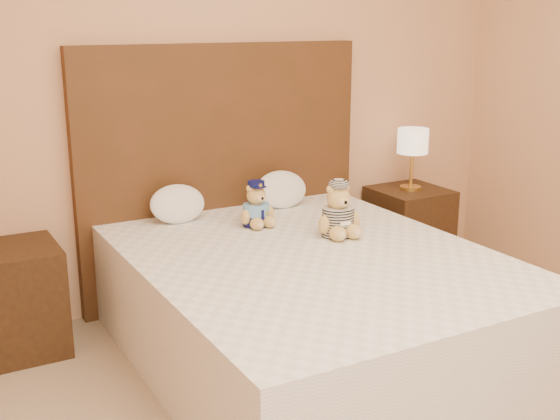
# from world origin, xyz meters

# --- Properties ---
(bed) EXTENTS (1.60, 2.00, 0.55)m
(bed) POSITION_xyz_m (0.00, 1.20, 0.28)
(bed) COLOR white
(bed) RESTS_ON ground
(headboard) EXTENTS (1.75, 0.08, 1.50)m
(headboard) POSITION_xyz_m (0.00, 2.21, 0.75)
(headboard) COLOR #4B2916
(headboard) RESTS_ON ground
(nightstand_left) EXTENTS (0.45, 0.45, 0.55)m
(nightstand_left) POSITION_xyz_m (-1.25, 2.00, 0.28)
(nightstand_left) COLOR #342110
(nightstand_left) RESTS_ON ground
(nightstand_right) EXTENTS (0.45, 0.45, 0.55)m
(nightstand_right) POSITION_xyz_m (1.25, 2.00, 0.28)
(nightstand_right) COLOR #342110
(nightstand_right) RESTS_ON ground
(lamp) EXTENTS (0.20, 0.20, 0.40)m
(lamp) POSITION_xyz_m (1.25, 2.00, 0.85)
(lamp) COLOR gold
(lamp) RESTS_ON nightstand_right
(teddy_police) EXTENTS (0.23, 0.22, 0.24)m
(teddy_police) POSITION_xyz_m (-0.02, 1.75, 0.67)
(teddy_police) COLOR #B28845
(teddy_police) RESTS_ON bed
(teddy_prisoner) EXTENTS (0.26, 0.25, 0.28)m
(teddy_prisoner) POSITION_xyz_m (0.27, 1.39, 0.69)
(teddy_prisoner) COLOR #B28845
(teddy_prisoner) RESTS_ON bed
(pillow_left) EXTENTS (0.31, 0.20, 0.22)m
(pillow_left) POSITION_xyz_m (-0.36, 2.03, 0.66)
(pillow_left) COLOR white
(pillow_left) RESTS_ON bed
(pillow_right) EXTENTS (0.33, 0.21, 0.23)m
(pillow_right) POSITION_xyz_m (0.30, 2.03, 0.67)
(pillow_right) COLOR white
(pillow_right) RESTS_ON bed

